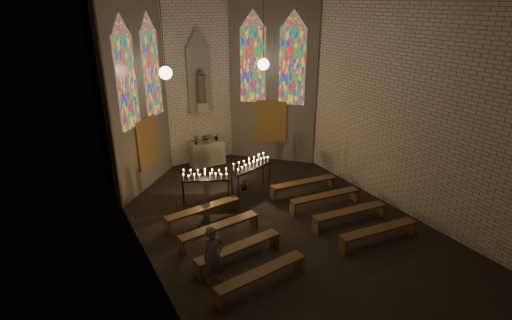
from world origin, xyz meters
The scene contains 18 objects.
floor centered at (0.00, 0.00, 0.00)m, with size 12.00×12.00×0.00m, color black.
room centered at (0.00, 3.37, 3.72)m, with size 8.22×12.43×7.00m.
altar centered at (0.00, 5.45, 0.50)m, with size 1.40×0.60×1.00m, color #ABA68B.
flower_vase_left centered at (-0.50, 5.39, 1.19)m, with size 0.20×0.14×0.39m, color #4C723F.
flower_vase_center centered at (-0.07, 5.36, 1.20)m, with size 0.36×0.31×0.40m, color #4C723F.
flower_vase_right centered at (0.45, 5.42, 1.17)m, with size 0.19×0.15×0.35m, color #4C723F.
aisle_flower_pot centered at (0.18, 2.57, 0.21)m, with size 0.24×0.24×0.43m, color #4C723F.
votive_stand_left centered at (-1.42, 2.24, 1.02)m, with size 1.63×1.00×1.19m.
votive_stand_right centered at (0.32, 2.21, 1.08)m, with size 1.75×0.89×1.26m.
pew_left_0 centered at (-1.93, 1.26, 0.39)m, with size 2.51×0.60×0.48m.
pew_right_0 centered at (1.93, 1.26, 0.39)m, with size 2.51×0.60×0.48m.
pew_left_1 centered at (-1.93, 0.06, 0.39)m, with size 2.51×0.60×0.48m.
pew_right_1 centered at (1.93, 0.06, 0.39)m, with size 2.51×0.60×0.48m.
pew_left_2 centered at (-1.93, -1.14, 0.39)m, with size 2.51×0.60×0.48m.
pew_right_2 centered at (1.93, -1.14, 0.39)m, with size 2.51×0.60×0.48m.
pew_left_3 centered at (-1.93, -2.34, 0.39)m, with size 2.51×0.60×0.48m.
pew_right_3 centered at (1.93, -2.34, 0.39)m, with size 2.51×0.60×0.48m.
visitor centered at (-2.83, -1.59, 0.77)m, with size 0.56×0.37×1.54m, color #4F505A.
Camera 1 is at (-5.90, -9.09, 6.53)m, focal length 28.00 mm.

